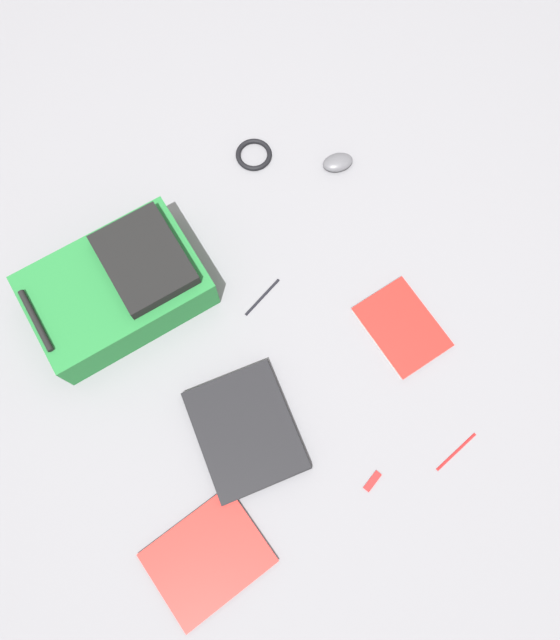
{
  "coord_description": "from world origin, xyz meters",
  "views": [
    {
      "loc": [
        -0.39,
        0.22,
        1.55
      ],
      "look_at": [
        0.01,
        -0.02,
        0.02
      ],
      "focal_mm": 33.02,
      "sensor_mm": 36.0,
      "label": 1
    }
  ],
  "objects_px": {
    "book_comic": "(208,558)",
    "backpack": "(120,287)",
    "book_blue": "(402,327)",
    "computer_mouse": "(338,162)",
    "cable_coil": "(254,155)",
    "usb_stick": "(373,481)",
    "laptop": "(245,430)",
    "pen_blue": "(262,297)",
    "pen_black": "(457,452)"
  },
  "relations": [
    {
      "from": "backpack",
      "to": "usb_stick",
      "type": "relative_size",
      "value": 8.14
    },
    {
      "from": "computer_mouse",
      "to": "pen_blue",
      "type": "bearing_deg",
      "value": 135.43
    },
    {
      "from": "backpack",
      "to": "pen_blue",
      "type": "bearing_deg",
      "value": -121.92
    },
    {
      "from": "laptop",
      "to": "computer_mouse",
      "type": "bearing_deg",
      "value": -50.0
    },
    {
      "from": "backpack",
      "to": "usb_stick",
      "type": "height_order",
      "value": "backpack"
    },
    {
      "from": "backpack",
      "to": "usb_stick",
      "type": "distance_m",
      "value": 0.83
    },
    {
      "from": "book_comic",
      "to": "backpack",
      "type": "bearing_deg",
      "value": -11.26
    },
    {
      "from": "cable_coil",
      "to": "computer_mouse",
      "type": "bearing_deg",
      "value": -128.98
    },
    {
      "from": "pen_black",
      "to": "computer_mouse",
      "type": "bearing_deg",
      "value": -13.11
    },
    {
      "from": "book_comic",
      "to": "pen_black",
      "type": "xyz_separation_m",
      "value": [
        -0.12,
        -0.67,
        -0.0
      ]
    },
    {
      "from": "book_blue",
      "to": "computer_mouse",
      "type": "bearing_deg",
      "value": -14.13
    },
    {
      "from": "computer_mouse",
      "to": "pen_black",
      "type": "bearing_deg",
      "value": -178.17
    },
    {
      "from": "backpack",
      "to": "pen_black",
      "type": "relative_size",
      "value": 3.21
    },
    {
      "from": "pen_blue",
      "to": "usb_stick",
      "type": "height_order",
      "value": "same"
    },
    {
      "from": "cable_coil",
      "to": "usb_stick",
      "type": "xyz_separation_m",
      "value": [
        -0.97,
        0.23,
        -0.0
      ]
    },
    {
      "from": "backpack",
      "to": "book_blue",
      "type": "distance_m",
      "value": 0.77
    },
    {
      "from": "laptop",
      "to": "pen_blue",
      "type": "xyz_separation_m",
      "value": [
        0.29,
        -0.23,
        -0.01
      ]
    },
    {
      "from": "book_blue",
      "to": "usb_stick",
      "type": "xyz_separation_m",
      "value": [
        -0.29,
        0.3,
        -0.0
      ]
    },
    {
      "from": "book_comic",
      "to": "usb_stick",
      "type": "relative_size",
      "value": 5.22
    },
    {
      "from": "book_comic",
      "to": "computer_mouse",
      "type": "bearing_deg",
      "value": -49.31
    },
    {
      "from": "laptop",
      "to": "computer_mouse",
      "type": "relative_size",
      "value": 3.73
    },
    {
      "from": "pen_black",
      "to": "backpack",
      "type": "bearing_deg",
      "value": 32.68
    },
    {
      "from": "computer_mouse",
      "to": "laptop",
      "type": "bearing_deg",
      "value": 144.94
    },
    {
      "from": "pen_black",
      "to": "book_comic",
      "type": "bearing_deg",
      "value": 80.25
    },
    {
      "from": "pen_blue",
      "to": "computer_mouse",
      "type": "bearing_deg",
      "value": -59.51
    },
    {
      "from": "book_blue",
      "to": "cable_coil",
      "type": "xyz_separation_m",
      "value": [
        0.68,
        0.07,
        -0.0
      ]
    },
    {
      "from": "backpack",
      "to": "computer_mouse",
      "type": "xyz_separation_m",
      "value": [
        0.04,
        -0.73,
        -0.06
      ]
    },
    {
      "from": "backpack",
      "to": "pen_blue",
      "type": "xyz_separation_m",
      "value": [
        -0.2,
        -0.32,
        -0.07
      ]
    },
    {
      "from": "computer_mouse",
      "to": "pen_blue",
      "type": "relative_size",
      "value": 0.66
    },
    {
      "from": "laptop",
      "to": "cable_coil",
      "type": "height_order",
      "value": "laptop"
    },
    {
      "from": "computer_mouse",
      "to": "book_blue",
      "type": "bearing_deg",
      "value": -179.19
    },
    {
      "from": "book_comic",
      "to": "pen_blue",
      "type": "distance_m",
      "value": 0.69
    },
    {
      "from": "book_comic",
      "to": "laptop",
      "type": "bearing_deg",
      "value": -47.5
    },
    {
      "from": "book_blue",
      "to": "pen_blue",
      "type": "height_order",
      "value": "book_blue"
    },
    {
      "from": "laptop",
      "to": "book_blue",
      "type": "height_order",
      "value": "laptop"
    },
    {
      "from": "cable_coil",
      "to": "usb_stick",
      "type": "distance_m",
      "value": 1.0
    },
    {
      "from": "book_comic",
      "to": "pen_black",
      "type": "height_order",
      "value": "book_comic"
    },
    {
      "from": "book_comic",
      "to": "computer_mouse",
      "type": "distance_m",
      "value": 1.15
    },
    {
      "from": "book_blue",
      "to": "pen_black",
      "type": "bearing_deg",
      "value": 168.43
    },
    {
      "from": "pen_black",
      "to": "pen_blue",
      "type": "distance_m",
      "value": 0.66
    },
    {
      "from": "book_comic",
      "to": "computer_mouse",
      "type": "height_order",
      "value": "computer_mouse"
    },
    {
      "from": "computer_mouse",
      "to": "cable_coil",
      "type": "height_order",
      "value": "computer_mouse"
    },
    {
      "from": "laptop",
      "to": "computer_mouse",
      "type": "xyz_separation_m",
      "value": [
        0.54,
        -0.64,
        0.0
      ]
    },
    {
      "from": "computer_mouse",
      "to": "pen_black",
      "type": "relative_size",
      "value": 0.65
    },
    {
      "from": "backpack",
      "to": "usb_stick",
      "type": "bearing_deg",
      "value": -158.45
    },
    {
      "from": "book_comic",
      "to": "pen_black",
      "type": "relative_size",
      "value": 2.06
    },
    {
      "from": "cable_coil",
      "to": "pen_black",
      "type": "height_order",
      "value": "cable_coil"
    },
    {
      "from": "laptop",
      "to": "pen_black",
      "type": "distance_m",
      "value": 0.55
    },
    {
      "from": "pen_blue",
      "to": "usb_stick",
      "type": "relative_size",
      "value": 2.5
    },
    {
      "from": "backpack",
      "to": "computer_mouse",
      "type": "distance_m",
      "value": 0.74
    }
  ]
}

